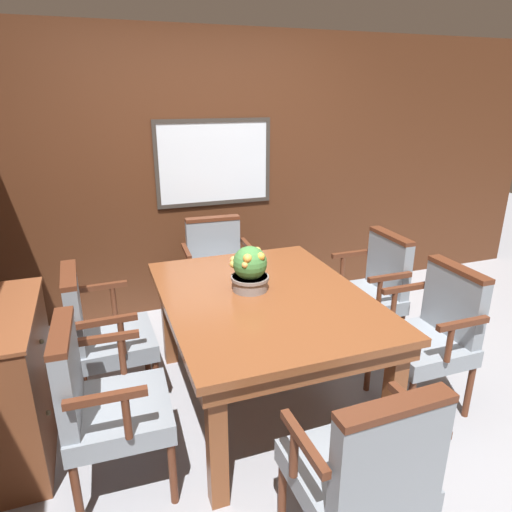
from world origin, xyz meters
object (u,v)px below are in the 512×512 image
(chair_left_near, at_px, (102,400))
(chair_right_far, at_px, (371,287))
(chair_right_near, at_px, (432,331))
(dining_table, at_px, (264,309))
(chair_head_near, at_px, (365,469))
(chair_left_far, at_px, (100,331))
(potted_plant, at_px, (250,270))
(chair_head_far, at_px, (217,268))

(chair_left_near, relative_size, chair_right_far, 1.00)
(chair_left_near, height_order, chair_right_near, same)
(dining_table, xyz_separation_m, chair_head_near, (-0.02, -1.19, -0.15))
(chair_left_far, relative_size, potted_plant, 3.29)
(dining_table, xyz_separation_m, potted_plant, (-0.06, 0.10, 0.23))
(chair_head_near, distance_m, chair_left_far, 1.80)
(chair_head_near, xyz_separation_m, potted_plant, (-0.04, 1.29, 0.38))
(chair_head_far, bearing_deg, chair_right_near, -53.95)
(chair_left_near, bearing_deg, dining_table, -67.15)
(chair_right_far, bearing_deg, potted_plant, -76.42)
(chair_head_far, bearing_deg, chair_right_far, -35.27)
(dining_table, bearing_deg, potted_plant, 120.52)
(chair_head_far, xyz_separation_m, chair_right_far, (1.01, -0.80, 0.00))
(chair_head_far, distance_m, chair_right_far, 1.29)
(potted_plant, bearing_deg, chair_head_near, -88.29)
(chair_head_far, xyz_separation_m, chair_right_near, (0.99, -1.51, 0.00))
(chair_head_far, relative_size, chair_head_near, 1.00)
(chair_right_near, relative_size, potted_plant, 3.29)
(dining_table, relative_size, chair_left_near, 1.68)
(chair_head_near, bearing_deg, chair_right_near, -142.30)
(chair_head_far, distance_m, chair_right_near, 1.81)
(chair_right_near, xyz_separation_m, chair_left_far, (-1.97, 0.71, 0.00))
(chair_head_far, height_order, chair_left_far, same)
(chair_head_far, xyz_separation_m, chair_head_near, (-0.03, -2.34, 0.00))
(chair_left_near, distance_m, chair_right_far, 2.13)
(dining_table, relative_size, chair_left_far, 1.68)
(chair_right_far, bearing_deg, chair_head_near, -33.69)
(chair_right_far, xyz_separation_m, potted_plant, (-1.08, -0.25, 0.38))
(chair_head_near, height_order, potted_plant, potted_plant)
(chair_right_far, bearing_deg, chair_left_near, -69.76)
(chair_left_near, bearing_deg, chair_left_far, 0.85)
(chair_left_far, xyz_separation_m, potted_plant, (0.91, -0.25, 0.38))
(chair_right_near, height_order, chair_left_far, same)
(chair_right_near, height_order, potted_plant, potted_plant)
(chair_head_near, xyz_separation_m, chair_right_near, (1.02, 0.82, 0.00))
(chair_left_near, xyz_separation_m, chair_right_far, (2.01, 0.73, 0.00))
(chair_right_near, height_order, chair_right_far, same)
(chair_head_far, height_order, chair_right_far, same)
(dining_table, height_order, chair_right_near, chair_right_near)
(chair_head_near, relative_size, chair_left_near, 1.00)
(chair_head_far, relative_size, potted_plant, 3.29)
(chair_left_near, height_order, potted_plant, potted_plant)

